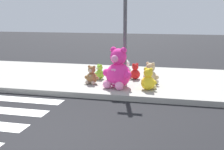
{
  "coord_description": "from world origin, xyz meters",
  "views": [
    {
      "loc": [
        2.68,
        -4.19,
        2.21
      ],
      "look_at": [
        0.8,
        3.6,
        0.55
      ],
      "focal_mm": 47.18,
      "sensor_mm": 36.0,
      "label": 1
    }
  ],
  "objects_px": {
    "plush_red": "(135,73)",
    "plush_white": "(126,69)",
    "plush_yellow": "(148,81)",
    "sign_pole": "(125,27)",
    "plush_lime": "(99,73)",
    "plush_pink_large": "(118,72)",
    "plush_brown": "(92,76)",
    "plush_tan": "(151,75)"
  },
  "relations": [
    {
      "from": "plush_red",
      "to": "plush_white",
      "type": "xyz_separation_m",
      "value": [
        -0.38,
        0.44,
        0.01
      ]
    },
    {
      "from": "plush_yellow",
      "to": "sign_pole",
      "type": "bearing_deg",
      "value": 141.3
    },
    {
      "from": "sign_pole",
      "to": "plush_lime",
      "type": "bearing_deg",
      "value": 157.57
    },
    {
      "from": "plush_lime",
      "to": "plush_white",
      "type": "height_order",
      "value": "plush_white"
    },
    {
      "from": "plush_pink_large",
      "to": "plush_brown",
      "type": "height_order",
      "value": "plush_pink_large"
    },
    {
      "from": "plush_pink_large",
      "to": "plush_red",
      "type": "distance_m",
      "value": 1.28
    },
    {
      "from": "plush_pink_large",
      "to": "sign_pole",
      "type": "bearing_deg",
      "value": 81.57
    },
    {
      "from": "sign_pole",
      "to": "plush_yellow",
      "type": "distance_m",
      "value": 1.77
    },
    {
      "from": "plush_pink_large",
      "to": "plush_tan",
      "type": "distance_m",
      "value": 1.07
    },
    {
      "from": "plush_lime",
      "to": "plush_red",
      "type": "bearing_deg",
      "value": 13.4
    },
    {
      "from": "plush_tan",
      "to": "plush_yellow",
      "type": "height_order",
      "value": "plush_tan"
    },
    {
      "from": "sign_pole",
      "to": "plush_pink_large",
      "type": "xyz_separation_m",
      "value": [
        -0.09,
        -0.58,
        -1.23
      ]
    },
    {
      "from": "plush_pink_large",
      "to": "plush_yellow",
      "type": "xyz_separation_m",
      "value": [
        0.88,
        -0.05,
        -0.21
      ]
    },
    {
      "from": "plush_white",
      "to": "plush_lime",
      "type": "bearing_deg",
      "value": -136.26
    },
    {
      "from": "plush_red",
      "to": "plush_lime",
      "type": "bearing_deg",
      "value": -166.6
    },
    {
      "from": "plush_red",
      "to": "plush_yellow",
      "type": "bearing_deg",
      "value": -65.52
    },
    {
      "from": "plush_lime",
      "to": "sign_pole",
      "type": "bearing_deg",
      "value": -22.43
    },
    {
      "from": "plush_tan",
      "to": "plush_yellow",
      "type": "bearing_deg",
      "value": -89.28
    },
    {
      "from": "plush_white",
      "to": "plush_yellow",
      "type": "bearing_deg",
      "value": -60.66
    },
    {
      "from": "sign_pole",
      "to": "plush_brown",
      "type": "height_order",
      "value": "sign_pole"
    },
    {
      "from": "sign_pole",
      "to": "plush_lime",
      "type": "relative_size",
      "value": 6.59
    },
    {
      "from": "plush_tan",
      "to": "plush_white",
      "type": "bearing_deg",
      "value": 131.71
    },
    {
      "from": "plush_brown",
      "to": "plush_yellow",
      "type": "height_order",
      "value": "plush_yellow"
    },
    {
      "from": "plush_white",
      "to": "sign_pole",
      "type": "bearing_deg",
      "value": -81.08
    },
    {
      "from": "plush_yellow",
      "to": "plush_lime",
      "type": "bearing_deg",
      "value": 149.28
    },
    {
      "from": "sign_pole",
      "to": "plush_red",
      "type": "distance_m",
      "value": 1.64
    },
    {
      "from": "plush_pink_large",
      "to": "plush_tan",
      "type": "height_order",
      "value": "plush_pink_large"
    },
    {
      "from": "sign_pole",
      "to": "plush_pink_large",
      "type": "bearing_deg",
      "value": -98.43
    },
    {
      "from": "plush_red",
      "to": "plush_white",
      "type": "relative_size",
      "value": 0.96
    },
    {
      "from": "plush_lime",
      "to": "plush_white",
      "type": "distance_m",
      "value": 1.02
    },
    {
      "from": "plush_white",
      "to": "plush_tan",
      "type": "bearing_deg",
      "value": -48.29
    },
    {
      "from": "plush_pink_large",
      "to": "plush_red",
      "type": "height_order",
      "value": "plush_pink_large"
    },
    {
      "from": "plush_tan",
      "to": "plush_lime",
      "type": "bearing_deg",
      "value": 167.74
    },
    {
      "from": "sign_pole",
      "to": "plush_brown",
      "type": "distance_m",
      "value": 1.78
    },
    {
      "from": "plush_red",
      "to": "plush_tan",
      "type": "bearing_deg",
      "value": -47.89
    },
    {
      "from": "plush_tan",
      "to": "plush_red",
      "type": "relative_size",
      "value": 1.3
    },
    {
      "from": "plush_brown",
      "to": "plush_yellow",
      "type": "bearing_deg",
      "value": -10.04
    },
    {
      "from": "plush_pink_large",
      "to": "plush_lime",
      "type": "distance_m",
      "value": 1.29
    },
    {
      "from": "sign_pole",
      "to": "plush_yellow",
      "type": "relative_size",
      "value": 5.09
    },
    {
      "from": "sign_pole",
      "to": "plush_red",
      "type": "height_order",
      "value": "sign_pole"
    },
    {
      "from": "plush_brown",
      "to": "plush_red",
      "type": "bearing_deg",
      "value": 39.82
    },
    {
      "from": "plush_pink_large",
      "to": "plush_brown",
      "type": "relative_size",
      "value": 2.07
    }
  ]
}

